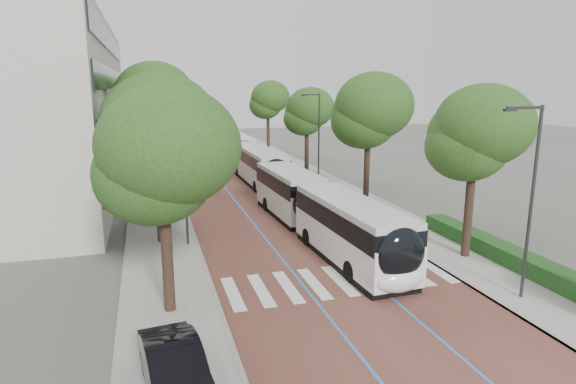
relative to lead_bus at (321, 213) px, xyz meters
name	(u,v)px	position (x,y,z in m)	size (l,w,h in m)	color
ground	(344,290)	(-1.48, -6.95, -1.63)	(160.00, 160.00, 0.00)	#51544C
road	(215,159)	(-1.48, 33.05, -1.62)	(11.00, 140.00, 0.02)	brown
sidewalk_left	(152,161)	(-8.98, 33.05, -1.57)	(4.00, 140.00, 0.12)	gray
sidewalk_right	(275,156)	(6.02, 33.05, -1.57)	(4.00, 140.00, 0.12)	gray
kerb_left	(168,160)	(-7.08, 33.05, -1.57)	(0.20, 140.00, 0.14)	gray
kerb_right	(260,156)	(4.12, 33.05, -1.57)	(0.20, 140.00, 0.14)	gray
zebra_crossing	(340,280)	(-1.28, -5.95, -1.60)	(10.55, 3.60, 0.01)	silver
lane_line_left	(202,159)	(-3.08, 33.05, -1.60)	(0.12, 126.00, 0.01)	blue
lane_line_right	(228,158)	(0.12, 33.05, -1.60)	(0.12, 126.00, 0.01)	blue
office_building	(2,107)	(-20.96, 21.05, 5.37)	(18.11, 40.00, 14.00)	#A6A39A
hedge	(515,258)	(7.62, -6.95, -1.11)	(1.20, 14.00, 0.80)	#174419
streetlight_near	(529,188)	(5.13, -9.95, 3.19)	(1.82, 0.20, 8.00)	#313133
streetlight_far	(317,131)	(5.13, 15.05, 3.19)	(1.82, 0.20, 8.00)	#313133
lamp_post_left	(185,174)	(-7.58, 1.05, 2.49)	(0.14, 0.14, 8.00)	#313133
trees_left	(150,108)	(-8.98, 19.07, 5.20)	(6.49, 60.55, 9.92)	black
trees_right	(331,113)	(6.22, 14.52, 4.85)	(5.73, 46.92, 9.22)	black
lead_bus	(321,213)	(0.00, 0.00, 0.00)	(3.36, 18.49, 3.20)	black
bus_queued_0	(260,167)	(0.24, 16.63, 0.00)	(2.72, 12.44, 3.20)	white
bus_queued_1	(236,148)	(0.46, 29.79, 0.00)	(2.63, 12.42, 3.20)	white
parked_car	(175,370)	(-9.10, -12.50, -0.75)	(1.59, 4.57, 1.51)	black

